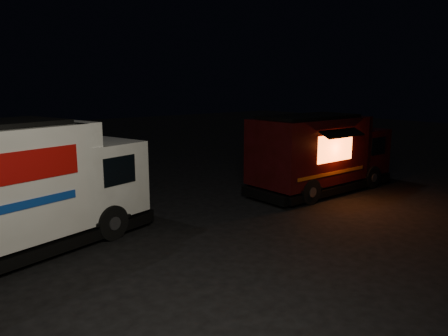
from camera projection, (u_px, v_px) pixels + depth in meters
ground at (207, 253)px, 10.71m from camera, size 80.00×80.00×0.00m
white_truck at (10, 189)px, 10.38m from camera, size 7.56×4.23×3.25m
red_truck at (322, 153)px, 16.71m from camera, size 6.37×2.42×2.95m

